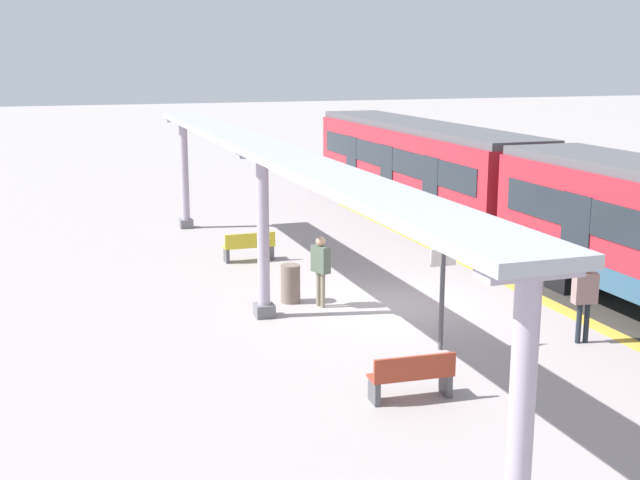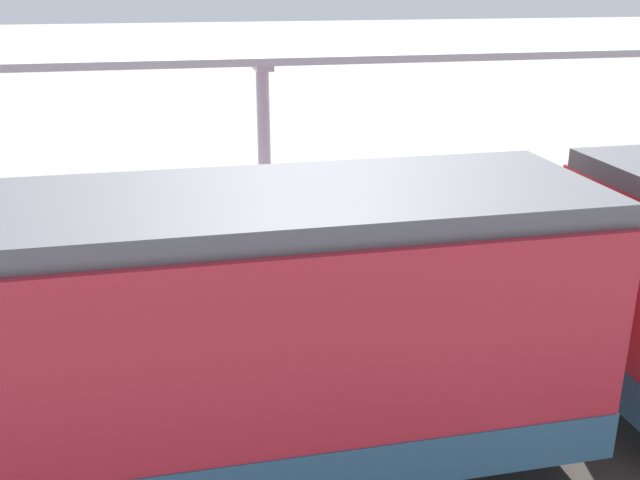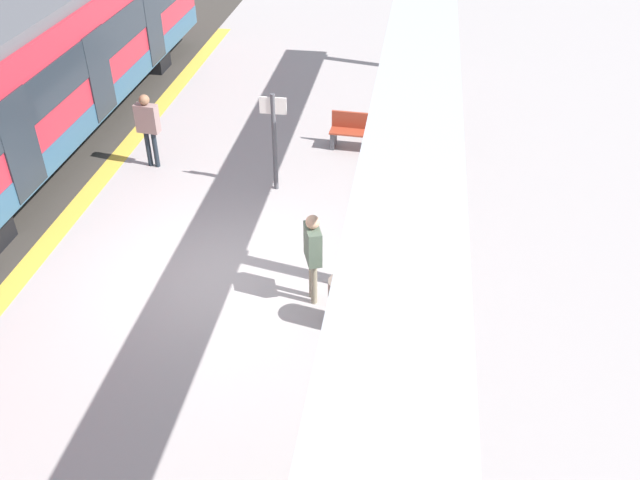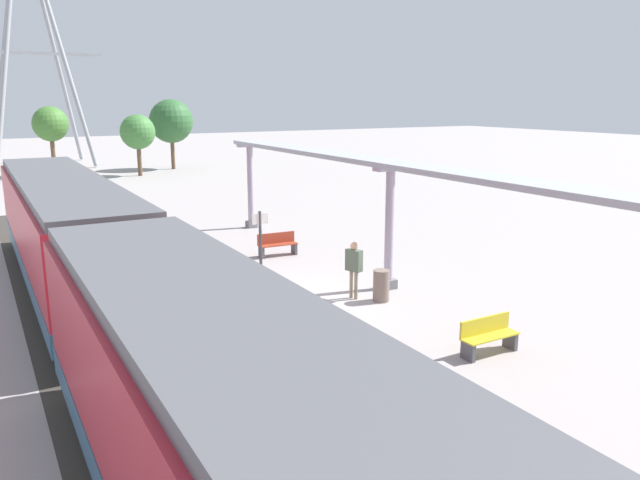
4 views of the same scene
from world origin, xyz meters
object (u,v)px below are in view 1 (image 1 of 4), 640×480
Objects in this scene: canopy_pillar_nearest at (184,173)px; train_near_carriage at (419,167)px; bench_mid_platform at (412,376)px; platform_info_sign at (442,287)px; trash_bin at (290,284)px; passenger_waiting_near_edge at (585,293)px; canopy_pillar_third at (520,437)px; canopy_pillar_second at (263,235)px; bench_near_end at (249,246)px; passenger_by_the_benches at (321,263)px.

train_near_carriage is at bearing 176.77° from canopy_pillar_nearest.
bench_mid_platform is 2.87m from platform_info_sign.
passenger_waiting_near_edge is (-4.97, 4.77, 0.62)m from trash_bin.
train_near_carriage is 15.59× the size of trash_bin.
canopy_pillar_third is 8.05m from platform_info_sign.
bench_mid_platform is (-1.23, 5.46, -1.49)m from canopy_pillar_second.
canopy_pillar_third is at bearing 85.57° from trash_bin.
train_near_carriage is 9.73× the size of bench_near_end.
trash_bin reaches higher than bench_near_end.
trash_bin is 0.54× the size of passenger_by_the_benches.
canopy_pillar_nearest is 2.18× the size of passenger_waiting_near_edge.
canopy_pillar_second is 1.00× the size of canopy_pillar_third.
passenger_by_the_benches is at bearing 96.22° from bench_near_end.
platform_info_sign is (-1.97, 4.20, 0.86)m from trash_bin.
trash_bin is at bearing -134.68° from canopy_pillar_second.
trash_bin is at bearing -94.43° from canopy_pillar_third.
passenger_waiting_near_edge is at bearing 136.41° from passenger_by_the_benches.
platform_info_sign is (-2.88, 13.99, -0.61)m from canopy_pillar_nearest.
platform_info_sign is 1.26× the size of passenger_waiting_near_edge.
platform_info_sign is 3.07m from passenger_waiting_near_edge.
trash_bin is at bearing -64.86° from platform_info_sign.
bench_near_end is at bearing 99.88° from canopy_pillar_nearest.
passenger_waiting_near_edge reaches higher than passenger_by_the_benches.
canopy_pillar_second reaches higher than passenger_waiting_near_edge.
bench_near_end is at bearing -100.14° from canopy_pillar_second.
platform_info_sign is at bearing 131.25° from canopy_pillar_second.
bench_mid_platform is 0.88× the size of passenger_by_the_benches.
train_near_carriage is 8.36× the size of passenger_waiting_near_edge.
canopy_pillar_third is at bearing 69.02° from platform_info_sign.
passenger_waiting_near_edge is (-4.93, 9.14, 0.65)m from bench_near_end.
bench_mid_platform is at bearing 102.67° from canopy_pillar_second.
passenger_by_the_benches is (-0.26, -5.78, 0.64)m from bench_mid_platform.
passenger_waiting_near_edge is (-5.88, -6.92, -0.84)m from canopy_pillar_third.
passenger_by_the_benches is (-1.49, -0.32, -0.86)m from canopy_pillar_second.
train_near_carriage is 9.62× the size of bench_mid_platform.
canopy_pillar_nearest reaches higher than passenger_by_the_benches.
passenger_waiting_near_edge reaches higher than bench_near_end.
bench_mid_platform is at bearing 92.88° from trash_bin.
canopy_pillar_second is 4.07× the size of trash_bin.
passenger_by_the_benches is (4.39, -4.18, -0.01)m from passenger_waiting_near_edge.
passenger_by_the_benches is (-0.58, 0.59, 0.61)m from trash_bin.
canopy_pillar_third reaches higher than passenger_waiting_near_edge.
passenger_waiting_near_edge is at bearing 111.97° from canopy_pillar_nearest.
trash_bin is 1.03m from passenger_by_the_benches.
platform_info_sign is 1.27× the size of passenger_by_the_benches.
bench_mid_platform is at bearing 87.44° from passenger_by_the_benches.
passenger_by_the_benches is at bearing 98.14° from canopy_pillar_nearest.
bench_near_end is 4.37m from trash_bin.
train_near_carriage reaches higher than bench_near_end.
canopy_pillar_nearest reaches higher than train_near_carriage.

